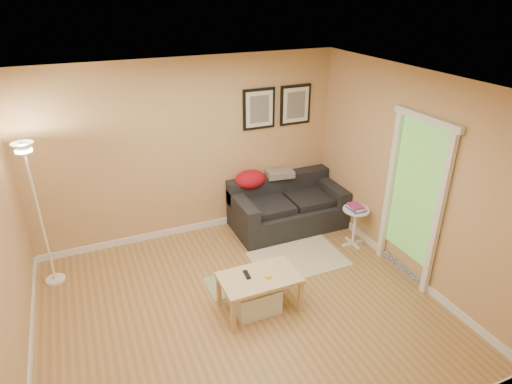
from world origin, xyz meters
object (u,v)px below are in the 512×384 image
coffee_table (259,292)px  floor_lamp (41,220)px  sofa (288,205)px  book_stack (356,207)px  side_table (354,227)px  storage_bin (256,298)px

coffee_table → floor_lamp: bearing=150.3°
sofa → book_stack: size_ratio=6.90×
coffee_table → side_table: (1.82, 0.73, 0.07)m
storage_bin → floor_lamp: floor_lamp is taller
coffee_table → storage_bin: bearing=-153.7°
book_stack → coffee_table: bearing=-170.4°
floor_lamp → book_stack: bearing=-11.2°
side_table → book_stack: size_ratio=2.35×
book_stack → floor_lamp: (-4.00, 0.79, 0.27)m
side_table → book_stack: bearing=-144.9°
floor_lamp → sofa: bearing=1.2°
coffee_table → floor_lamp: size_ratio=0.48×
floor_lamp → storage_bin: bearing=-35.3°
side_table → floor_lamp: (-4.02, 0.78, 0.60)m
sofa → coffee_table: bearing=-126.6°
coffee_table → side_table: 1.96m
sofa → floor_lamp: 3.42m
side_table → floor_lamp: size_ratio=0.31×
storage_bin → floor_lamp: size_ratio=0.28×
sofa → book_stack: sofa is taller
sofa → floor_lamp: (-3.38, -0.07, 0.51)m
sofa → side_table: sofa is taller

